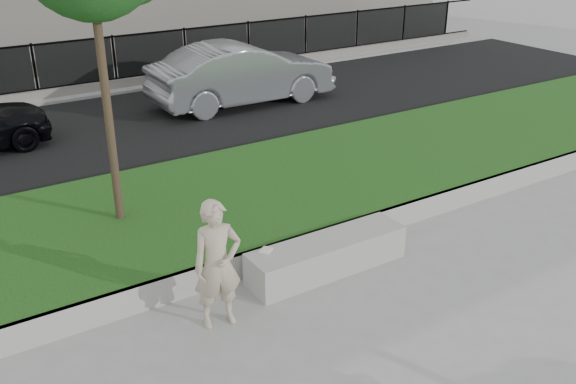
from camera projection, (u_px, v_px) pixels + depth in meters
ground at (302, 305)px, 8.67m from camera, size 90.00×90.00×0.00m
grass_bank at (204, 211)px, 10.89m from camera, size 34.00×4.00×0.40m
grass_kerb at (263, 259)px, 9.39m from camera, size 34.00×0.08×0.40m
street at (102, 133)px, 15.19m from camera, size 34.00×7.00×0.04m
far_pavement at (53, 89)px, 18.63m from camera, size 34.00×3.00×0.12m
iron_fence at (60, 80)px, 17.66m from camera, size 32.00×0.30×1.50m
stone_bench at (327, 255)px, 9.39m from camera, size 2.49×0.62×0.51m
man at (217, 264)px, 7.96m from camera, size 0.68×0.50×1.72m
book at (266, 250)px, 8.98m from camera, size 0.24×0.23×0.02m
car_silver at (242, 74)px, 17.04m from camera, size 4.96×1.76×1.63m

